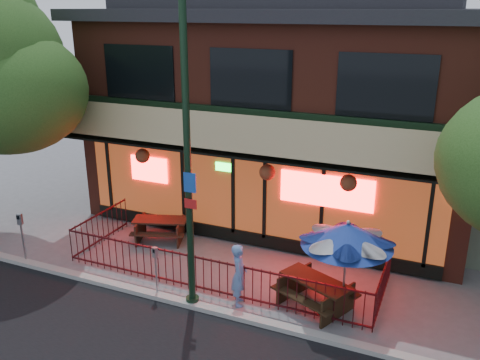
# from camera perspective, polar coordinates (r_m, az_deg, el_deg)

# --- Properties ---
(ground) EXTENTS (80.00, 80.00, 0.00)m
(ground) POSITION_cam_1_polar(r_m,az_deg,el_deg) (13.05, -4.47, -12.88)
(ground) COLOR gray
(ground) RESTS_ON ground
(curb) EXTENTS (80.00, 0.25, 0.12)m
(curb) POSITION_cam_1_polar(r_m,az_deg,el_deg) (12.65, -5.57, -13.72)
(curb) COLOR #999993
(curb) RESTS_ON ground
(restaurant_building) EXTENTS (12.96, 9.49, 8.05)m
(restaurant_building) POSITION_cam_1_polar(r_m,az_deg,el_deg) (17.89, 6.01, 9.99)
(restaurant_building) COLOR maroon
(restaurant_building) RESTS_ON ground
(patio_fence) EXTENTS (8.44, 2.62, 1.00)m
(patio_fence) POSITION_cam_1_polar(r_m,az_deg,el_deg) (13.12, -3.51, -9.49)
(patio_fence) COLOR #3E0D11
(patio_fence) RESTS_ON ground
(street_light) EXTENTS (0.43, 0.32, 7.00)m
(street_light) POSITION_cam_1_polar(r_m,az_deg,el_deg) (11.38, -5.81, -0.24)
(street_light) COLOR black
(street_light) RESTS_ON ground
(picnic_table_left) EXTENTS (1.95, 1.72, 0.70)m
(picnic_table_left) POSITION_cam_1_polar(r_m,az_deg,el_deg) (15.87, -8.93, -5.14)
(picnic_table_left) COLOR #3B2015
(picnic_table_left) RESTS_ON ground
(picnic_table_right) EXTENTS (2.10, 1.89, 0.73)m
(picnic_table_right) POSITION_cam_1_polar(r_m,az_deg,el_deg) (12.51, 8.48, -11.99)
(picnic_table_right) COLOR #2F1F10
(picnic_table_right) RESTS_ON ground
(patio_umbrella) EXTENTS (2.07, 2.07, 2.37)m
(patio_umbrella) POSITION_cam_1_polar(r_m,az_deg,el_deg) (11.67, 11.96, -6.03)
(patio_umbrella) COLOR gray
(patio_umbrella) RESTS_ON ground
(pedestrian) EXTENTS (0.56, 0.67, 1.57)m
(pedestrian) POSITION_cam_1_polar(r_m,az_deg,el_deg) (12.34, -0.09, -10.58)
(pedestrian) COLOR #5E82BC
(pedestrian) RESTS_ON ground
(parking_meter_near) EXTENTS (0.14, 0.13, 1.33)m
(parking_meter_near) POSITION_cam_1_polar(r_m,az_deg,el_deg) (12.76, -9.46, -9.21)
(parking_meter_near) COLOR #9FA1A7
(parking_meter_near) RESTS_ON ground
(parking_meter_far) EXTENTS (0.16, 0.15, 1.49)m
(parking_meter_far) POSITION_cam_1_polar(r_m,az_deg,el_deg) (15.34, -23.33, -5.18)
(parking_meter_far) COLOR gray
(parking_meter_far) RESTS_ON ground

